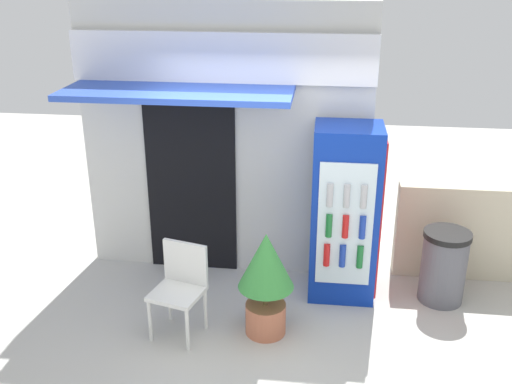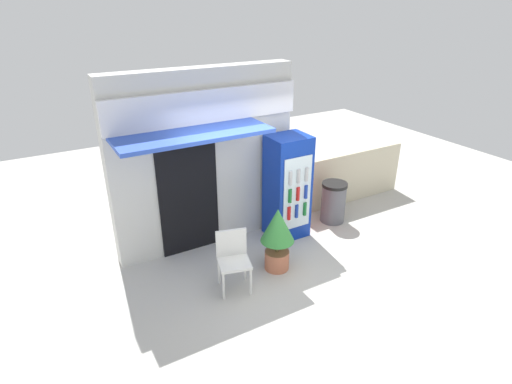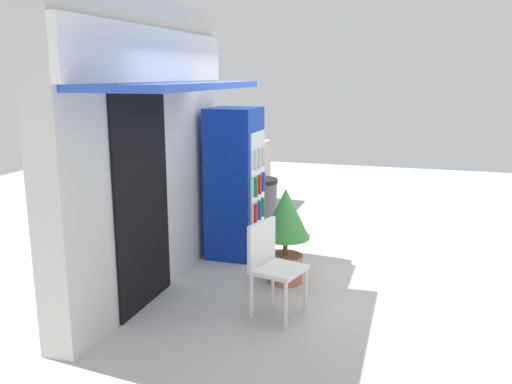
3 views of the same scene
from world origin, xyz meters
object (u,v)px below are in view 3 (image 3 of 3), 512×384
(drink_cooler, at_px, (235,183))
(plastic_chair, at_px, (271,261))
(potted_plant_near_shop, at_px, (285,227))
(trash_bin, at_px, (261,205))

(drink_cooler, relative_size, plastic_chair, 2.07)
(potted_plant_near_shop, bearing_deg, trash_bin, 24.25)
(plastic_chair, distance_m, trash_bin, 2.72)
(drink_cooler, height_order, potted_plant_near_shop, drink_cooler)
(potted_plant_near_shop, xyz_separation_m, trash_bin, (1.78, 0.80, -0.24))
(trash_bin, bearing_deg, plastic_chair, -161.54)
(plastic_chair, relative_size, potted_plant_near_shop, 0.85)
(potted_plant_near_shop, height_order, trash_bin, potted_plant_near_shop)
(drink_cooler, distance_m, potted_plant_near_shop, 1.14)
(potted_plant_near_shop, bearing_deg, plastic_chair, -175.69)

